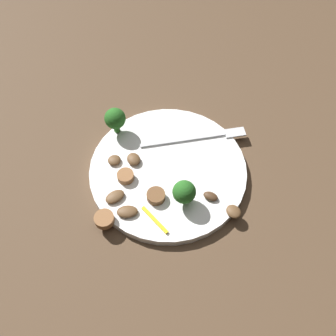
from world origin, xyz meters
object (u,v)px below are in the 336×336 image
object	(u,v)px
sausage_slice_1	(126,176)
mushroom_4	(211,196)
sausage_slice_2	(104,219)
fork	(201,137)
mushroom_3	(115,197)
sausage_slice_0	(156,196)
mushroom_0	(114,160)
plate	(168,170)
mushroom_5	(234,212)
pepper_strip_0	(155,220)
mushroom_2	(134,159)
mushroom_1	(127,212)
broccoli_floret_1	(184,192)
broccoli_floret_0	(115,119)

from	to	relation	value
sausage_slice_1	mushroom_4	size ratio (longest dim) A/B	1.15
sausage_slice_1	sausage_slice_2	xyz separation A→B (m)	(-0.03, -0.07, 0.00)
fork	mushroom_3	size ratio (longest dim) A/B	5.86
sausage_slice_0	mushroom_0	world-z (taller)	sausage_slice_0
plate	mushroom_5	world-z (taller)	mushroom_5
mushroom_0	mushroom_3	xyz separation A→B (m)	(0.00, -0.07, 0.00)
sausage_slice_2	mushroom_3	distance (m)	0.04
mushroom_3	pepper_strip_0	distance (m)	0.07
plate	mushroom_2	bearing A→B (deg)	161.63
mushroom_1	mushroom_4	distance (m)	0.13
sausage_slice_0	broccoli_floret_1	bearing A→B (deg)	-12.61
sausage_slice_2	mushroom_1	xyz separation A→B (m)	(0.03, 0.01, -0.00)
mushroom_0	mushroom_5	xyz separation A→B (m)	(0.18, -0.11, 0.00)
plate	pepper_strip_0	xyz separation A→B (m)	(-0.03, -0.09, 0.01)
fork	mushroom_5	world-z (taller)	mushroom_5
broccoli_floret_1	mushroom_4	distance (m)	0.05
mushroom_4	pepper_strip_0	bearing A→B (deg)	-160.15
sausage_slice_0	pepper_strip_0	world-z (taller)	sausage_slice_0
mushroom_5	sausage_slice_0	bearing A→B (deg)	162.96
mushroom_2	mushroom_5	distance (m)	0.18
mushroom_4	broccoli_floret_1	bearing A→B (deg)	-175.87
fork	broccoli_floret_0	bearing A→B (deg)	163.64
fork	sausage_slice_1	xyz separation A→B (m)	(-0.13, -0.07, 0.00)
mushroom_3	mushroom_1	bearing A→B (deg)	-55.85
broccoli_floret_0	mushroom_5	world-z (taller)	broccoli_floret_0
plate	mushroom_5	bearing A→B (deg)	-44.10
broccoli_floret_0	sausage_slice_2	world-z (taller)	broccoli_floret_0
plate	broccoli_floret_1	distance (m)	0.07
broccoli_floret_1	fork	bearing A→B (deg)	70.19
plate	mushroom_4	size ratio (longest dim) A/B	11.03
plate	mushroom_4	xyz separation A→B (m)	(0.06, -0.06, 0.01)
mushroom_0	mushroom_4	size ratio (longest dim) A/B	0.92
broccoli_floret_0	mushroom_2	bearing A→B (deg)	-67.82
mushroom_3	mushroom_5	distance (m)	0.18
mushroom_0	pepper_strip_0	bearing A→B (deg)	-61.87
plate	mushroom_2	xyz separation A→B (m)	(-0.05, 0.02, 0.01)
mushroom_0	mushroom_3	bearing A→B (deg)	-89.34
sausage_slice_2	pepper_strip_0	xyz separation A→B (m)	(0.07, -0.01, -0.00)
mushroom_1	sausage_slice_2	bearing A→B (deg)	-163.30
mushroom_2	mushroom_5	world-z (taller)	mushroom_2
sausage_slice_2	pepper_strip_0	bearing A→B (deg)	-4.24
mushroom_1	mushroom_5	xyz separation A→B (m)	(0.16, -0.01, 0.00)
broccoli_floret_1	pepper_strip_0	distance (m)	0.06
plate	mushroom_3	distance (m)	0.10
plate	mushroom_5	distance (m)	0.13
broccoli_floret_0	mushroom_1	xyz separation A→B (m)	(0.01, -0.16, -0.03)
fork	sausage_slice_1	distance (m)	0.15
sausage_slice_0	mushroom_5	world-z (taller)	sausage_slice_0
mushroom_1	pepper_strip_0	bearing A→B (deg)	-21.33
broccoli_floret_1	pepper_strip_0	size ratio (longest dim) A/B	0.84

